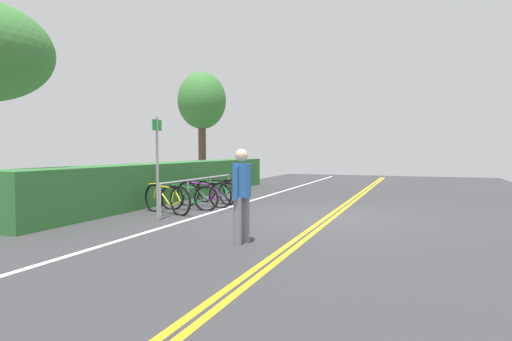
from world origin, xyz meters
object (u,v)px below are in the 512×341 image
object	(u,v)px
bicycle_0	(167,199)
bicycle_3	(215,192)
bicycle_4	(220,190)
bike_rack	(200,186)
bicycle_1	(189,198)
pedestrian	(242,190)
bicycle_2	(204,194)
sign_post_near	(157,159)
tree_mid	(202,102)

from	to	relation	value
bicycle_0	bicycle_3	xyz separation A→B (m)	(2.31, -0.22, -0.02)
bicycle_4	bicycle_0	bearing A→B (deg)	179.11
bike_rack	bicycle_4	bearing A→B (deg)	3.18
bicycle_1	pedestrian	xyz separation A→B (m)	(-3.35, -2.88, 0.59)
bicycle_2	sign_post_near	distance (m)	2.68
bicycle_0	bicycle_1	distance (m)	0.77
bicycle_2	pedestrian	distance (m)	5.01
bicycle_2	bicycle_4	world-z (taller)	bicycle_2
pedestrian	tree_mid	bearing A→B (deg)	30.62
bicycle_1	bicycle_4	bearing A→B (deg)	4.25
bicycle_4	bicycle_2	bearing A→B (deg)	-172.00
bicycle_1	tree_mid	world-z (taller)	tree_mid
bike_rack	bicycle_1	world-z (taller)	bike_rack
bike_rack	bicycle_0	world-z (taller)	bike_rack
pedestrian	sign_post_near	xyz separation A→B (m)	(1.62, 2.71, 0.48)
bicycle_1	bicycle_3	size ratio (longest dim) A/B	1.01
bicycle_3	pedestrian	distance (m)	5.72
sign_post_near	bicycle_3	bearing A→B (deg)	2.79
bicycle_0	pedestrian	size ratio (longest dim) A/B	1.06
bicycle_4	pedestrian	bearing A→B (deg)	-151.37
bicycle_1	bicycle_4	distance (m)	2.24
bicycle_1	sign_post_near	xyz separation A→B (m)	(-1.73, -0.17, 1.06)
bicycle_1	tree_mid	bearing A→B (deg)	25.06
pedestrian	sign_post_near	distance (m)	3.19
bicycle_1	bike_rack	bearing A→B (deg)	6.36
bike_rack	tree_mid	size ratio (longest dim) A/B	0.80
bicycle_2	bicycle_3	xyz separation A→B (m)	(0.83, 0.03, -0.02)
bike_rack	bicycle_3	xyz separation A→B (m)	(0.82, -0.09, -0.25)
sign_post_near	tree_mid	bearing A→B (deg)	21.63
bicycle_4	pedestrian	world-z (taller)	pedestrian
bicycle_0	bike_rack	bearing A→B (deg)	-4.94
bicycle_2	pedestrian	xyz separation A→B (m)	(-4.09, -2.84, 0.56)
bike_rack	bicycle_3	world-z (taller)	bike_rack
bicycle_3	pedestrian	world-z (taller)	pedestrian
bicycle_2	bicycle_3	bearing A→B (deg)	2.34
bicycle_2	sign_post_near	world-z (taller)	sign_post_near
bicycle_0	tree_mid	bearing A→B (deg)	21.69
bicycle_4	sign_post_near	distance (m)	4.11
bicycle_4	pedestrian	distance (m)	6.38
bicycle_0	bicycle_1	size ratio (longest dim) A/B	1.04
bicycle_2	tree_mid	size ratio (longest dim) A/B	0.36
bicycle_0	bicycle_4	distance (m)	2.98
bike_rack	tree_mid	bearing A→B (deg)	26.96
bicycle_0	bicycle_4	bearing A→B (deg)	-0.89
sign_post_near	tree_mid	distance (m)	9.94
bicycle_2	bicycle_3	size ratio (longest dim) A/B	1.12
bicycle_1	bicycle_2	size ratio (longest dim) A/B	0.90
bicycle_2	sign_post_near	size ratio (longest dim) A/B	0.78
bike_rack	bicycle_0	bearing A→B (deg)	175.06
bicycle_1	bicycle_2	bearing A→B (deg)	-3.35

